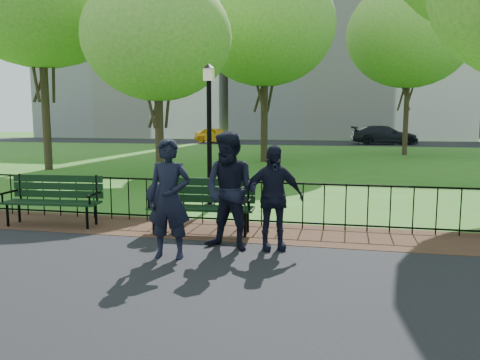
% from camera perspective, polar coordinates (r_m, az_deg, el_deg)
% --- Properties ---
extents(ground, '(120.00, 120.00, 0.00)m').
position_cam_1_polar(ground, '(7.36, -1.63, -9.13)').
color(ground, '#3F6B1C').
extents(dirt_strip, '(60.00, 1.60, 0.01)m').
position_cam_1_polar(dirt_strip, '(8.77, 0.77, -6.31)').
color(dirt_strip, '#332114').
rests_on(dirt_strip, ground).
extents(far_street, '(70.00, 9.00, 0.01)m').
position_cam_1_polar(far_street, '(41.93, 10.14, 4.49)').
color(far_street, black).
rests_on(far_street, ground).
extents(iron_fence, '(24.06, 0.06, 1.00)m').
position_cam_1_polar(iron_fence, '(9.15, 1.42, -2.62)').
color(iron_fence, black).
rests_on(iron_fence, ground).
extents(apartment_west, '(22.00, 15.00, 26.00)m').
position_cam_1_polar(apartment_west, '(60.74, -11.28, 17.67)').
color(apartment_west, silver).
rests_on(apartment_west, ground).
extents(apartment_mid, '(24.00, 15.00, 30.00)m').
position_cam_1_polar(apartment_mid, '(56.34, 13.28, 20.51)').
color(apartment_mid, silver).
rests_on(apartment_mid, ground).
extents(park_bench_main, '(1.97, 0.74, 1.09)m').
position_cam_1_polar(park_bench_main, '(8.64, -6.69, -2.15)').
color(park_bench_main, black).
rests_on(park_bench_main, ground).
extents(park_bench_left_a, '(1.93, 0.73, 1.07)m').
position_cam_1_polar(park_bench_left_a, '(9.95, -21.71, -1.67)').
color(park_bench_left_a, black).
rests_on(park_bench_left_a, ground).
extents(lamppost, '(0.30, 0.30, 3.33)m').
position_cam_1_polar(lamppost, '(10.70, -3.77, 5.90)').
color(lamppost, black).
rests_on(lamppost, ground).
extents(tree_near_w, '(4.93, 4.93, 6.88)m').
position_cam_1_polar(tree_near_w, '(16.36, -10.06, 16.75)').
color(tree_near_w, '#2D2116').
rests_on(tree_near_w, ground).
extents(tree_far_c, '(6.71, 6.71, 9.35)m').
position_cam_1_polar(tree_far_c, '(23.45, 3.05, 18.25)').
color(tree_far_c, '#2D2116').
rests_on(tree_far_c, ground).
extents(tree_far_e, '(7.07, 7.07, 9.86)m').
position_cam_1_polar(tree_far_e, '(29.31, 19.98, 16.35)').
color(tree_far_e, '#2D2116').
rests_on(tree_far_e, ground).
extents(person_left, '(0.69, 0.49, 1.81)m').
position_cam_1_polar(person_left, '(7.08, -8.63, -2.28)').
color(person_left, black).
rests_on(person_left, asphalt_path).
extents(person_mid, '(1.00, 0.66, 1.90)m').
position_cam_1_polar(person_mid, '(7.45, -1.14, -1.35)').
color(person_mid, black).
rests_on(person_mid, asphalt_path).
extents(person_right, '(1.06, 0.70, 1.68)m').
position_cam_1_polar(person_right, '(7.49, 3.98, -2.15)').
color(person_right, black).
rests_on(person_right, asphalt_path).
extents(taxi, '(4.27, 3.03, 1.35)m').
position_cam_1_polar(taxi, '(40.86, -2.94, 5.47)').
color(taxi, '#EBB213').
rests_on(taxi, far_street).
extents(sedan_silver, '(4.56, 1.73, 1.48)m').
position_cam_1_polar(sedan_silver, '(40.69, 16.55, 5.26)').
color(sedan_silver, '#B3B6BB').
rests_on(sedan_silver, far_street).
extents(sedan_dark, '(5.49, 2.67, 1.54)m').
position_cam_1_polar(sedan_dark, '(40.40, 17.21, 5.26)').
color(sedan_dark, black).
rests_on(sedan_dark, far_street).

